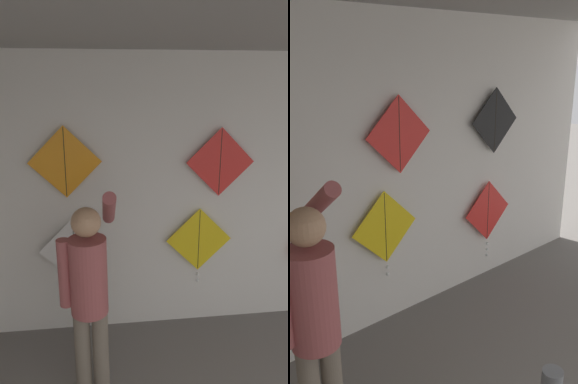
% 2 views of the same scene
% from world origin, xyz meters
% --- Properties ---
extents(back_panel, '(5.81, 0.06, 2.80)m').
position_xyz_m(back_panel, '(0.00, 3.75, 1.40)').
color(back_panel, silver).
rests_on(back_panel, ground).
extents(shopkeeper, '(0.45, 0.61, 1.77)m').
position_xyz_m(shopkeeper, '(-1.13, 2.79, 1.00)').
color(shopkeeper, '#726656').
rests_on(shopkeeper, ground).
extents(kite_1, '(0.68, 0.04, 0.82)m').
position_xyz_m(kite_1, '(-0.03, 3.66, 0.95)').
color(kite_1, yellow).
extents(kite_2, '(0.68, 0.04, 0.89)m').
position_xyz_m(kite_2, '(1.32, 3.66, 0.77)').
color(kite_2, red).
extents(kite_4, '(0.68, 0.01, 0.68)m').
position_xyz_m(kite_4, '(0.15, 3.66, 1.78)').
color(kite_4, red).
extents(kite_5, '(0.68, 0.01, 0.68)m').
position_xyz_m(kite_5, '(1.38, 3.66, 1.78)').
color(kite_5, black).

